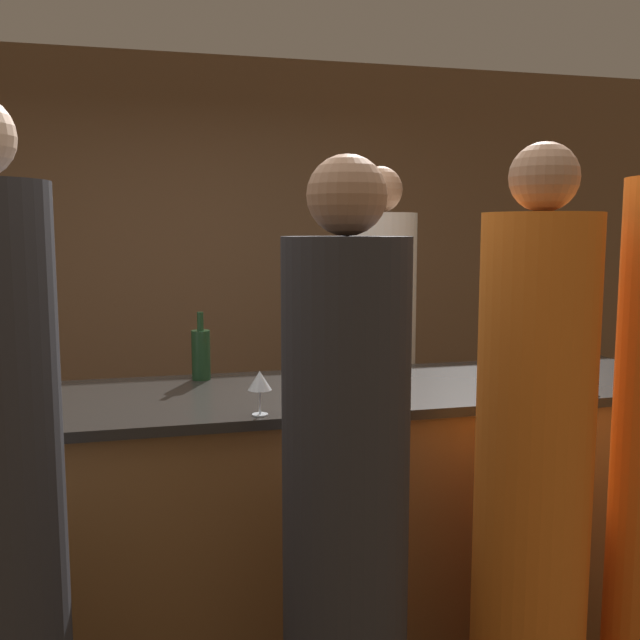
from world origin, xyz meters
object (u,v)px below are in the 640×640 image
object	(u,v)px
bartender	(378,374)
wine_bottle_1	(201,354)
guest_2	(345,518)
wine_bottle_0	(512,363)
guest_1	(532,486)

from	to	relation	value
bartender	wine_bottle_1	xyz separation A→B (m)	(-0.93, -0.55, 0.24)
bartender	guest_2	world-z (taller)	bartender
guest_2	wine_bottle_0	xyz separation A→B (m)	(0.81, 0.56, 0.29)
bartender	guest_2	xyz separation A→B (m)	(-0.63, -1.60, -0.05)
guest_1	wine_bottle_1	size ratio (longest dim) A/B	6.90
bartender	guest_1	world-z (taller)	bartender
wine_bottle_0	bartender	bearing A→B (deg)	99.73
wine_bottle_1	wine_bottle_0	bearing A→B (deg)	-23.60
guest_1	wine_bottle_0	distance (m)	0.63
guest_2	guest_1	bearing A→B (deg)	3.30
guest_2	bartender	bearing A→B (deg)	68.51
guest_2	wine_bottle_0	size ratio (longest dim) A/B	6.79
bartender	wine_bottle_1	world-z (taller)	bartender
bartender	guest_2	size ratio (longest dim) A/B	1.06
bartender	guest_1	xyz separation A→B (m)	(-0.04, -1.56, -0.03)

